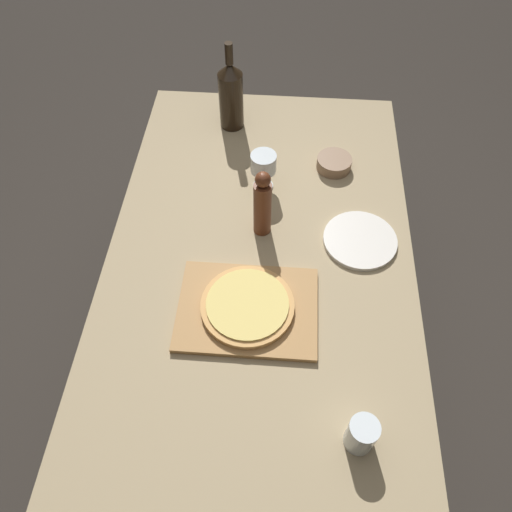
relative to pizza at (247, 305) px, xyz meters
name	(u,v)px	position (x,y,z in m)	size (l,w,h in m)	color
ground_plane	(259,353)	(0.02, 0.22, -0.76)	(12.00, 12.00, 0.00)	#2D2823
dining_table	(260,266)	(0.02, 0.22, -0.11)	(0.95, 1.59, 0.73)	#9E8966
cutting_board	(248,309)	(0.00, 0.00, -0.02)	(0.40, 0.30, 0.02)	#A87A47
pizza	(247,305)	(0.00, 0.00, 0.00)	(0.27, 0.27, 0.02)	tan
wine_bottle	(231,95)	(-0.13, 0.82, 0.10)	(0.09, 0.09, 0.34)	black
pepper_mill	(264,205)	(0.03, 0.30, 0.09)	(0.06, 0.06, 0.25)	#5B2D19
wine_glass	(263,164)	(0.01, 0.50, 0.07)	(0.09, 0.09, 0.14)	silver
small_bowl	(334,163)	(0.26, 0.61, -0.01)	(0.12, 0.12, 0.04)	#84664C
drinking_tumbler	(361,434)	(0.30, -0.34, 0.02)	(0.07, 0.07, 0.11)	silver
dinner_plate	(360,240)	(0.33, 0.28, -0.02)	(0.23, 0.23, 0.01)	silver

